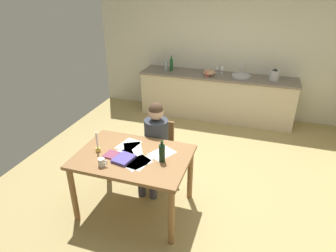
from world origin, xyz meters
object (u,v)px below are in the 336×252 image
at_px(coffee_mug, 102,162).
at_px(chair_at_table, 159,149).
at_px(wine_glass_near_sink, 222,68).
at_px(book_magazine, 111,155).
at_px(wine_bottle_on_table, 162,153).
at_px(sink_unit, 241,76).
at_px(person_seated, 155,141).
at_px(book_cookery, 124,159).
at_px(wine_glass_by_kettle, 217,67).
at_px(dining_table, 133,163).
at_px(bottle_oil, 166,66).
at_px(stovetop_kettle, 275,75).
at_px(bottle_vinegar, 171,64).
at_px(candlestick, 98,146).
at_px(mixing_bowl, 209,73).
at_px(teacup_on_counter, 207,74).

bearing_deg(coffee_mug, chair_at_table, 73.70).
bearing_deg(wine_glass_near_sink, book_magazine, -103.01).
relative_size(wine_bottle_on_table, sink_unit, 0.70).
relative_size(person_seated, wine_bottle_on_table, 4.71).
height_order(person_seated, book_cookery, person_seated).
relative_size(book_cookery, wine_glass_near_sink, 1.51).
bearing_deg(wine_glass_by_kettle, dining_table, -97.46).
bearing_deg(person_seated, bottle_oil, 105.06).
bearing_deg(wine_bottle_on_table, chair_at_table, 112.75).
relative_size(stovetop_kettle, wine_glass_by_kettle, 1.43).
distance_m(book_cookery, wine_bottle_on_table, 0.44).
xyz_separation_m(dining_table, bottle_vinegar, (-0.49, 3.04, 0.36)).
distance_m(dining_table, chair_at_table, 0.73).
height_order(wine_bottle_on_table, bottle_vinegar, bottle_vinegar).
bearing_deg(wine_glass_by_kettle, candlestick, -104.62).
height_order(mixing_bowl, wine_glass_near_sink, wine_glass_near_sink).
bearing_deg(bottle_vinegar, candlestick, -88.83).
xyz_separation_m(chair_at_table, book_magazine, (-0.30, -0.78, 0.31)).
bearing_deg(mixing_bowl, coffee_mug, -99.42).
distance_m(chair_at_table, bottle_oil, 2.44).
bearing_deg(candlestick, chair_at_table, 57.01).
distance_m(mixing_bowl, teacup_on_counter, 0.08).
height_order(mixing_bowl, stovetop_kettle, stovetop_kettle).
xyz_separation_m(coffee_mug, candlestick, (-0.19, 0.25, 0.02)).
relative_size(candlestick, bottle_oil, 1.02).
bearing_deg(teacup_on_counter, mixing_bowl, 71.95).
relative_size(coffee_mug, teacup_on_counter, 1.02).
bearing_deg(book_cookery, sink_unit, 84.37).
bearing_deg(mixing_bowl, book_magazine, -100.15).
bearing_deg(chair_at_table, candlestick, -122.99).
bearing_deg(wine_glass_by_kettle, sink_unit, -16.46).
distance_m(wine_glass_near_sink, wine_glass_by_kettle, 0.10).
xyz_separation_m(person_seated, book_magazine, (-0.30, -0.63, 0.10)).
bearing_deg(sink_unit, book_magazine, -110.17).
xyz_separation_m(person_seated, bottle_vinegar, (-0.55, 2.48, 0.35)).
distance_m(dining_table, wine_glass_near_sink, 3.24).
distance_m(person_seated, bottle_vinegar, 2.56).
bearing_deg(stovetop_kettle, person_seated, -120.33).
bearing_deg(wine_glass_near_sink, candlestick, -106.31).
bearing_deg(chair_at_table, book_cookery, -98.03).
bearing_deg(coffee_mug, stovetop_kettle, 62.39).
bearing_deg(bottle_oil, book_cookery, -80.20).
bearing_deg(bottle_oil, chair_at_table, -74.02).
distance_m(candlestick, sink_unit, 3.36).
bearing_deg(wine_glass_by_kettle, chair_at_table, -98.14).
bearing_deg(teacup_on_counter, wine_glass_by_kettle, 66.25).
bearing_deg(book_magazine, stovetop_kettle, 67.03).
xyz_separation_m(chair_at_table, stovetop_kettle, (1.45, 2.33, 0.52)).
height_order(candlestick, wine_glass_near_sink, wine_glass_near_sink).
bearing_deg(bottle_vinegar, person_seated, -77.47).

